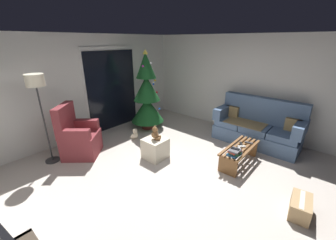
{
  "coord_description": "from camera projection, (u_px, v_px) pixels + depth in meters",
  "views": [
    {
      "loc": [
        -2.55,
        -1.87,
        2.35
      ],
      "look_at": [
        0.4,
        0.7,
        0.85
      ],
      "focal_mm": 22.41,
      "sensor_mm": 36.0,
      "label": 1
    }
  ],
  "objects": [
    {
      "name": "couch",
      "position": [
        257.0,
        127.0,
        4.99
      ],
      "size": [
        0.79,
        1.94,
        1.08
      ],
      "color": "slate",
      "rests_on": "ground"
    },
    {
      "name": "cardboard_box_taped_mid_floor",
      "position": [
        300.0,
        207.0,
        2.98
      ],
      "size": [
        0.51,
        0.31,
        0.26
      ],
      "color": "tan",
      "rests_on": "ground"
    },
    {
      "name": "remote_black",
      "position": [
        241.0,
        144.0,
        4.24
      ],
      "size": [
        0.15,
        0.12,
        0.02
      ],
      "primitive_type": "cube",
      "rotation": [
        0.0,
        0.0,
        2.15
      ],
      "color": "black",
      "rests_on": "coffee_table"
    },
    {
      "name": "cell_phone",
      "position": [
        235.0,
        149.0,
        3.82
      ],
      "size": [
        0.09,
        0.15,
        0.01
      ],
      "primitive_type": "cube",
      "rotation": [
        0.0,
        0.0,
        0.17
      ],
      "color": "black",
      "rests_on": "book_stack"
    },
    {
      "name": "teddy_bear_cream_by_tree",
      "position": [
        135.0,
        134.0,
        5.28
      ],
      "size": [
        0.2,
        0.19,
        0.29
      ],
      "color": "beige",
      "rests_on": "ground"
    },
    {
      "name": "armchair",
      "position": [
        78.0,
        138.0,
        4.45
      ],
      "size": [
        0.97,
        0.97,
        1.13
      ],
      "color": "maroon",
      "rests_on": "ground"
    },
    {
      "name": "book_stack",
      "position": [
        235.0,
        152.0,
        3.83
      ],
      "size": [
        0.28,
        0.21,
        0.12
      ],
      "color": "#285684",
      "rests_on": "coffee_table"
    },
    {
      "name": "teddy_bear_chestnut",
      "position": [
        155.0,
        134.0,
        4.28
      ],
      "size": [
        0.21,
        0.22,
        0.29
      ],
      "color": "brown",
      "rests_on": "ottoman"
    },
    {
      "name": "wall_back",
      "position": [
        86.0,
        87.0,
        5.21
      ],
      "size": [
        5.72,
        0.12,
        2.5
      ],
      "primitive_type": "cube",
      "color": "silver",
      "rests_on": "ground"
    },
    {
      "name": "remote_white",
      "position": [
        242.0,
        146.0,
        4.14
      ],
      "size": [
        0.14,
        0.15,
        0.02
      ],
      "primitive_type": "cube",
      "rotation": [
        0.0,
        0.0,
        3.87
      ],
      "color": "silver",
      "rests_on": "coffee_table"
    },
    {
      "name": "patio_door_frame",
      "position": [
        112.0,
        89.0,
        5.72
      ],
      "size": [
        1.6,
        0.02,
        2.2
      ],
      "primitive_type": "cube",
      "color": "silver",
      "rests_on": "ground"
    },
    {
      "name": "floor_lamp",
      "position": [
        37.0,
        89.0,
        3.82
      ],
      "size": [
        0.32,
        0.32,
        1.78
      ],
      "color": "#2D2D30",
      "rests_on": "ground"
    },
    {
      "name": "ottoman",
      "position": [
        155.0,
        148.0,
        4.41
      ],
      "size": [
        0.44,
        0.44,
        0.43
      ],
      "primitive_type": "cube",
      "color": "beige",
      "rests_on": "ground"
    },
    {
      "name": "remote_graphite",
      "position": [
        249.0,
        143.0,
        4.29
      ],
      "size": [
        0.06,
        0.16,
        0.02
      ],
      "primitive_type": "cube",
      "rotation": [
        0.0,
        0.0,
        0.13
      ],
      "color": "#333338",
      "rests_on": "coffee_table"
    },
    {
      "name": "remote_silver",
      "position": [
        240.0,
        150.0,
        4.02
      ],
      "size": [
        0.15,
        0.14,
        0.02
      ],
      "primitive_type": "cube",
      "rotation": [
        0.0,
        0.0,
        2.3
      ],
      "color": "#ADADB2",
      "rests_on": "coffee_table"
    },
    {
      "name": "coffee_table",
      "position": [
        239.0,
        152.0,
        4.18
      ],
      "size": [
        1.1,
        0.4,
        0.37
      ],
      "color": "brown",
      "rests_on": "ground"
    },
    {
      "name": "wall_right",
      "position": [
        252.0,
        86.0,
        5.35
      ],
      "size": [
        0.12,
        6.0,
        2.5
      ],
      "primitive_type": "cube",
      "color": "silver",
      "rests_on": "ground"
    },
    {
      "name": "ground_plane",
      "position": [
        183.0,
        179.0,
        3.78
      ],
      "size": [
        7.0,
        7.0,
        0.0
      ],
      "primitive_type": "plane",
      "color": "#BCB2A8"
    },
    {
      "name": "christmas_tree",
      "position": [
        147.0,
        96.0,
        5.66
      ],
      "size": [
        0.9,
        0.9,
        2.13
      ],
      "color": "#4C1E19",
      "rests_on": "ground"
    },
    {
      "name": "patio_door_glass",
      "position": [
        113.0,
        91.0,
        5.73
      ],
      "size": [
        1.5,
        0.02,
        2.1
      ],
      "primitive_type": "cube",
      "color": "black",
      "rests_on": "ground"
    }
  ]
}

